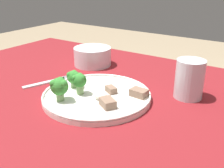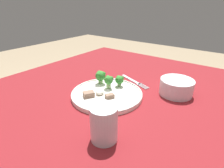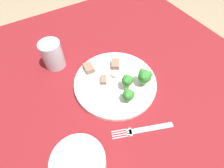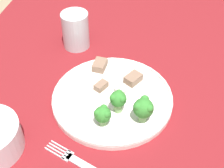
# 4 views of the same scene
# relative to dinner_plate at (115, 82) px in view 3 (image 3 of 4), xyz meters

# --- Properties ---
(ground_plane) EXTENTS (8.00, 8.00, 0.00)m
(ground_plane) POSITION_rel_dinner_plate_xyz_m (-0.04, -0.05, -0.72)
(ground_plane) COLOR #9E896B
(table) EXTENTS (1.18, 0.97, 0.71)m
(table) POSITION_rel_dinner_plate_xyz_m (-0.04, -0.05, -0.10)
(table) COLOR maroon
(table) RESTS_ON ground_plane
(dinner_plate) EXTENTS (0.28, 0.28, 0.02)m
(dinner_plate) POSITION_rel_dinner_plate_xyz_m (0.00, 0.00, 0.00)
(dinner_plate) COLOR white
(dinner_plate) RESTS_ON table
(fork) EXTENTS (0.08, 0.18, 0.00)m
(fork) POSITION_rel_dinner_plate_xyz_m (-0.18, 0.02, -0.01)
(fork) COLOR silver
(fork) RESTS_ON table
(cream_bowl) EXTENTS (0.13, 0.13, 0.06)m
(cream_bowl) POSITION_rel_dinner_plate_xyz_m (-0.18, 0.21, 0.02)
(cream_bowl) COLOR silver
(cream_bowl) RESTS_ON table
(drinking_glass) EXTENTS (0.07, 0.07, 0.10)m
(drinking_glass) POSITION_rel_dinner_plate_xyz_m (0.19, 0.14, 0.04)
(drinking_glass) COLOR silver
(drinking_glass) RESTS_ON table
(broccoli_floret_near_rim_left) EXTENTS (0.05, 0.04, 0.06)m
(broccoli_floret_near_rim_left) POSITION_rel_dinner_plate_xyz_m (-0.05, -0.08, 0.04)
(broccoli_floret_near_rim_left) COLOR #7FA866
(broccoli_floret_near_rim_left) RESTS_ON dinner_plate
(broccoli_floret_center_left) EXTENTS (0.04, 0.04, 0.06)m
(broccoli_floret_center_left) POSITION_rel_dinner_plate_xyz_m (-0.04, -0.02, 0.04)
(broccoli_floret_center_left) COLOR #7FA866
(broccoli_floret_center_left) RESTS_ON dinner_plate
(broccoli_floret_back_left) EXTENTS (0.04, 0.04, 0.05)m
(broccoli_floret_back_left) POSITION_rel_dinner_plate_xyz_m (-0.08, 0.00, 0.03)
(broccoli_floret_back_left) COLOR #7FA866
(broccoli_floret_back_left) RESTS_ON dinner_plate
(meat_slice_front_slice) EXTENTS (0.05, 0.05, 0.02)m
(meat_slice_front_slice) POSITION_rel_dinner_plate_xyz_m (0.06, -0.04, 0.01)
(meat_slice_front_slice) COLOR #846651
(meat_slice_front_slice) RESTS_ON dinner_plate
(meat_slice_middle_slice) EXTENTS (0.04, 0.03, 0.02)m
(meat_slice_middle_slice) POSITION_rel_dinner_plate_xyz_m (0.10, 0.05, 0.01)
(meat_slice_middle_slice) COLOR #846651
(meat_slice_middle_slice) RESTS_ON dinner_plate
(meat_slice_rear_slice) EXTENTS (0.04, 0.03, 0.02)m
(meat_slice_rear_slice) POSITION_rel_dinner_plate_xyz_m (0.02, 0.03, 0.01)
(meat_slice_rear_slice) COLOR #846651
(meat_slice_rear_slice) RESTS_ON dinner_plate
(sauce_dollop) EXTENTS (0.03, 0.03, 0.02)m
(sauce_dollop) POSITION_rel_dinner_plate_xyz_m (0.02, -0.02, 0.01)
(sauce_dollop) COLOR silver
(sauce_dollop) RESTS_ON dinner_plate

